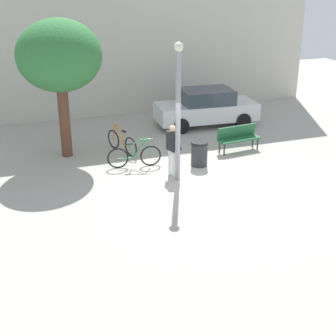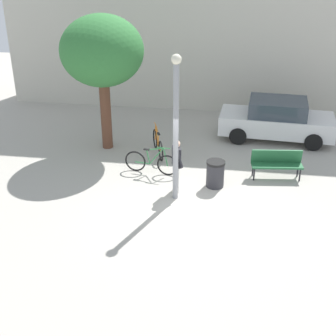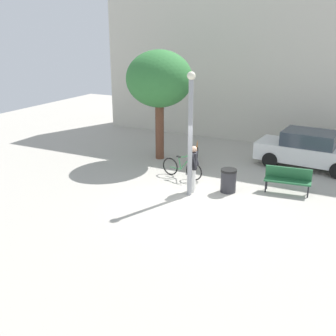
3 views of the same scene
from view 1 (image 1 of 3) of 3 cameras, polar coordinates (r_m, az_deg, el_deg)
ground_plane at (r=15.15m, az=3.45°, el=-1.71°), size 36.00×36.00×0.00m
building_facade at (r=22.79m, az=-5.83°, el=17.05°), size 18.09×2.00×8.24m
lamppost at (r=14.55m, az=1.18°, el=7.22°), size 0.28×0.28×4.25m
person_by_lamppost at (r=15.32m, az=0.54°, el=2.51°), size 0.40×0.63×1.67m
park_bench at (r=17.83m, az=8.21°, el=3.72°), size 1.64×0.65×0.92m
plaza_tree at (r=16.81m, az=-12.64°, el=12.63°), size 2.83×2.83×4.73m
bicycle_orange at (r=17.59m, az=-5.45°, el=3.04°), size 0.66×1.72×0.97m
bicycle_green at (r=16.22m, az=-3.94°, el=1.40°), size 1.80×0.30×0.97m
parked_car_white at (r=20.63m, az=4.51°, el=7.10°), size 4.31×2.05×1.55m
trash_bin at (r=16.34m, az=3.69°, el=1.72°), size 0.57×0.57×0.84m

